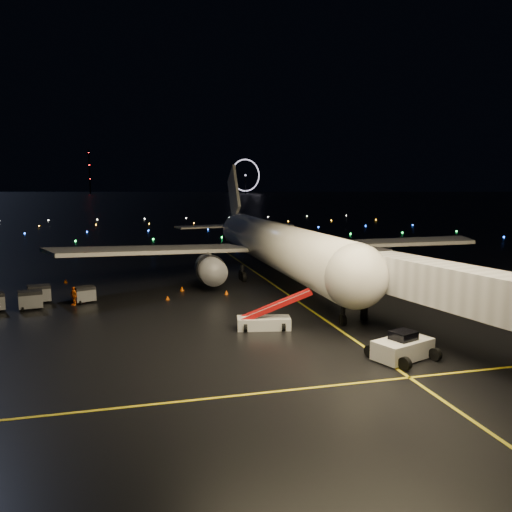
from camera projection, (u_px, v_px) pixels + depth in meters
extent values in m
plane|color=black|center=(137.00, 204.00, 326.46)|extent=(2000.00, 2000.00, 0.00)
cube|color=yellow|center=(289.00, 295.00, 55.81)|extent=(0.25, 80.00, 0.02)
cube|color=yellow|center=(136.00, 406.00, 27.68)|extent=(60.00, 0.25, 0.02)
cube|color=silver|center=(403.00, 345.00, 35.11)|extent=(4.78, 3.58, 2.03)
imported|color=orange|center=(74.00, 296.00, 51.00)|extent=(1.08, 1.19, 1.95)
cone|color=#FD5B03|center=(226.00, 292.00, 56.21)|extent=(0.49, 0.49, 0.50)
cone|color=#FD5B03|center=(182.00, 289.00, 58.00)|extent=(0.53, 0.53, 0.55)
cone|color=#FD5B03|center=(168.00, 298.00, 53.56)|extent=(0.52, 0.52, 0.46)
cone|color=#FD5B03|center=(65.00, 281.00, 62.78)|extent=(0.50, 0.50, 0.53)
cylinder|color=black|center=(90.00, 172.00, 729.74)|extent=(1.80, 1.80, 64.00)
cube|color=gray|center=(85.00, 295.00, 52.17)|extent=(2.37, 2.04, 1.70)
cube|color=gray|center=(30.00, 300.00, 49.32)|extent=(2.46, 1.97, 1.85)
cube|color=gray|center=(39.00, 294.00, 52.12)|extent=(2.48, 2.00, 1.85)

